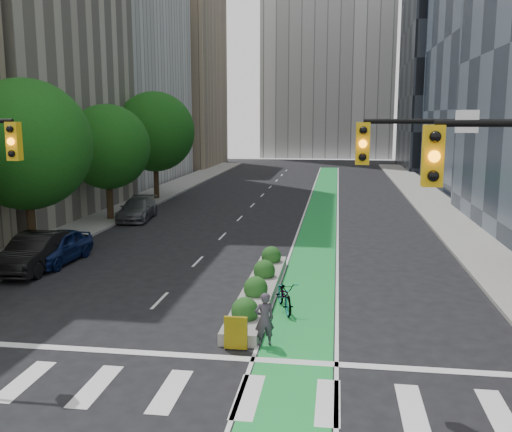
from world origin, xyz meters
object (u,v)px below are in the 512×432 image
(parked_car_left_mid, at_px, (36,252))
(parked_car_left_far, at_px, (137,209))
(median_planter, at_px, (259,287))
(cyclist, at_px, (264,319))
(bicycle, at_px, (285,295))
(parked_car_left_near, at_px, (57,247))

(parked_car_left_mid, xyz_separation_m, parked_car_left_far, (0.09, 13.10, -0.12))
(median_planter, bearing_deg, cyclist, -80.47)
(median_planter, bearing_deg, bicycle, -52.14)
(bicycle, distance_m, cyclist, 3.35)
(bicycle, distance_m, parked_car_left_far, 20.60)
(median_planter, distance_m, parked_car_left_far, 18.78)
(parked_car_left_near, xyz_separation_m, parked_car_left_mid, (-0.31, -1.34, 0.06))
(cyclist, distance_m, parked_car_left_far, 23.26)
(cyclist, distance_m, parked_car_left_mid, 13.51)
(median_planter, xyz_separation_m, parked_car_left_far, (-10.53, 15.55, 0.35))
(median_planter, height_order, parked_car_left_near, parked_car_left_near)
(bicycle, relative_size, cyclist, 1.29)
(parked_car_left_mid, bearing_deg, parked_car_left_near, 75.49)
(cyclist, bearing_deg, parked_car_left_far, -82.42)
(bicycle, relative_size, parked_car_left_mid, 0.42)
(bicycle, xyz_separation_m, cyclist, (-0.32, -3.33, 0.27))
(cyclist, distance_m, parked_car_left_near, 14.02)
(parked_car_left_near, bearing_deg, median_planter, -17.75)
(median_planter, xyz_separation_m, bicycle, (1.12, -1.44, 0.20))
(median_planter, distance_m, parked_car_left_near, 10.99)
(median_planter, xyz_separation_m, cyclist, (0.80, -4.76, 0.47))
(parked_car_left_near, relative_size, parked_car_left_far, 0.92)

